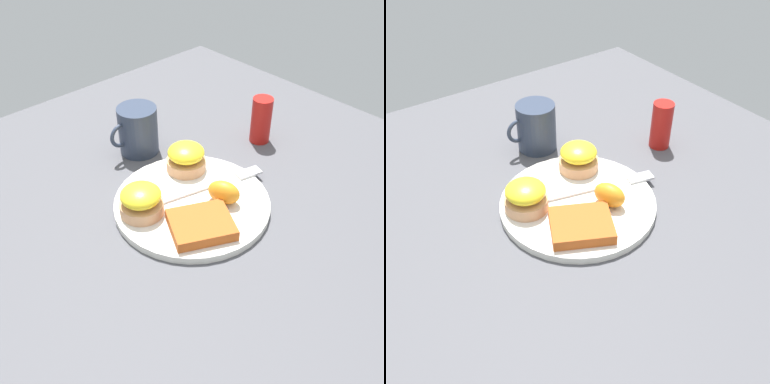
% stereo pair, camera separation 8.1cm
% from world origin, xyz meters
% --- Properties ---
extents(ground_plane, '(1.10, 1.10, 0.00)m').
position_xyz_m(ground_plane, '(0.00, 0.00, 0.00)').
color(ground_plane, '#4C4C51').
extents(plate, '(0.29, 0.29, 0.01)m').
position_xyz_m(plate, '(0.00, 0.00, 0.01)').
color(plate, silver).
rests_on(plate, ground_plane).
extents(sandwich_benedict_left, '(0.08, 0.08, 0.06)m').
position_xyz_m(sandwich_benedict_left, '(-0.06, -0.08, 0.04)').
color(sandwich_benedict_left, tan).
rests_on(sandwich_benedict_left, plate).
extents(sandwich_benedict_right, '(0.08, 0.08, 0.06)m').
position_xyz_m(sandwich_benedict_right, '(0.09, -0.04, 0.04)').
color(sandwich_benedict_right, tan).
rests_on(sandwich_benedict_right, plate).
extents(hashbrown_patty, '(0.13, 0.13, 0.02)m').
position_xyz_m(hashbrown_patty, '(0.04, 0.07, 0.02)').
color(hashbrown_patty, '#B8541F').
rests_on(hashbrown_patty, plate).
extents(orange_wedge, '(0.05, 0.07, 0.04)m').
position_xyz_m(orange_wedge, '(-0.04, 0.04, 0.04)').
color(orange_wedge, orange).
rests_on(orange_wedge, plate).
extents(fork, '(0.24, 0.08, 0.00)m').
position_xyz_m(fork, '(-0.06, -0.00, 0.02)').
color(fork, silver).
rests_on(fork, plate).
extents(cup, '(0.12, 0.08, 0.10)m').
position_xyz_m(cup, '(-0.04, -0.21, 0.05)').
color(cup, '#2D384C').
rests_on(cup, ground_plane).
extents(condiment_bottle, '(0.04, 0.04, 0.10)m').
position_xyz_m(condiment_bottle, '(-0.26, -0.06, 0.05)').
color(condiment_bottle, '#B21914').
rests_on(condiment_bottle, ground_plane).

